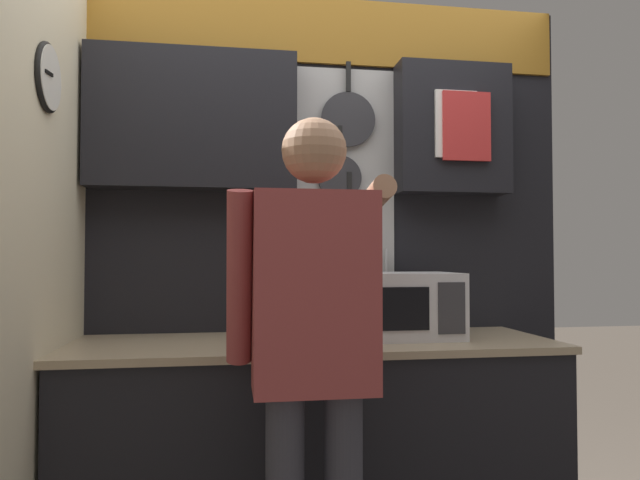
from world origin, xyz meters
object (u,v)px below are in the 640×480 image
microwave (396,305)px  knife_block (268,318)px  person (314,334)px  utensil_crock (309,319)px

microwave → knife_block: (-0.55, 0.00, -0.05)m
person → knife_block: bearing=99.2°
knife_block → person: 0.63m
microwave → person: 0.77m
knife_block → person: bearing=-80.8°
microwave → person: bearing=-126.0°
knife_block → utensil_crock: utensil_crock is taller
microwave → knife_block: 0.56m
knife_block → person: person is taller
microwave → utensil_crock: bearing=179.7°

